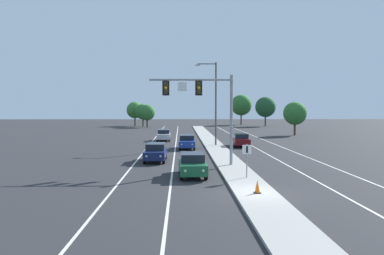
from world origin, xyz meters
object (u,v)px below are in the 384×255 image
object	(u,v)px
traffic_cone_median_nose	(257,186)
tree_far_left_a	(147,113)
car_oncoming_silver	(164,135)
tree_far_left_c	(143,112)
tree_far_left_b	(135,110)
tree_far_right_a	(295,113)
tree_far_right_c	(265,107)
car_oncoming_navy	(156,152)
car_receding_darkred	(240,140)
tree_far_right_b	(241,105)
overhead_signal_mast	(205,100)
street_lamp_median	(214,99)
median_sign_post	(247,156)
car_oncoming_blue	(187,142)
car_oncoming_green	(192,164)

from	to	relation	value
traffic_cone_median_nose	tree_far_left_a	world-z (taller)	tree_far_left_a
car_oncoming_silver	tree_far_left_c	size ratio (longest dim) A/B	0.82
tree_far_left_a	tree_far_left_b	bearing A→B (deg)	114.22
tree_far_right_a	tree_far_right_c	distance (m)	30.38
traffic_cone_median_nose	car_oncoming_silver	bearing A→B (deg)	100.68
car_oncoming_navy	tree_far_right_a	world-z (taller)	tree_far_right_a
car_receding_darkred	tree_far_left_b	bearing A→B (deg)	109.67
tree_far_right_b	tree_far_right_c	bearing A→B (deg)	-59.61
tree_far_left_a	tree_far_right_b	xyz separation A→B (m)	(23.83, 13.07, 1.76)
traffic_cone_median_nose	overhead_signal_mast	bearing A→B (deg)	101.70
street_lamp_median	tree_far_right_a	xyz separation A→B (m)	(15.19, 17.98, -2.12)
tree_far_left_b	overhead_signal_mast	bearing A→B (deg)	-78.78
median_sign_post	tree_far_left_b	xyz separation A→B (m)	(-15.83, 73.46, 2.37)
car_oncoming_navy	tree_far_right_c	distance (m)	65.52
median_sign_post	tree_far_left_c	size ratio (longest dim) A/B	0.40
tree_far_left_a	tree_far_left_c	bearing A→B (deg)	106.14
median_sign_post	traffic_cone_median_nose	bearing A→B (deg)	-92.76
tree_far_right_b	tree_far_left_b	bearing A→B (deg)	-170.35
overhead_signal_mast	tree_far_right_c	xyz separation A→B (m)	(18.89, 64.36, -0.58)
traffic_cone_median_nose	tree_far_right_c	xyz separation A→B (m)	(16.72, 74.81, 4.22)
overhead_signal_mast	street_lamp_median	world-z (taller)	street_lamp_median
tree_far_right_c	median_sign_post	bearing A→B (deg)	-103.24
tree_far_left_b	tree_far_right_b	distance (m)	28.02
car_oncoming_blue	tree_far_left_b	bearing A→B (deg)	102.62
tree_far_right_b	street_lamp_median	bearing A→B (deg)	-102.10
street_lamp_median	car_receding_darkred	size ratio (longest dim) A/B	2.23
car_oncoming_blue	tree_far_right_c	size ratio (longest dim) A/B	0.62
car_oncoming_blue	overhead_signal_mast	bearing A→B (deg)	-84.67
car_oncoming_green	tree_far_right_c	bearing A→B (deg)	73.72
tree_far_right_a	tree_far_left_c	bearing A→B (deg)	133.21
median_sign_post	tree_far_right_b	world-z (taller)	tree_far_right_b
tree_far_right_b	tree_far_left_c	distance (m)	26.59
traffic_cone_median_nose	street_lamp_median	bearing A→B (deg)	90.19
tree_far_left_a	tree_far_right_b	world-z (taller)	tree_far_right_b
car_oncoming_green	tree_far_right_a	bearing A→B (deg)	64.32
tree_far_left_a	tree_far_right_c	xyz separation A→B (m)	(28.56, 5.01, 1.26)
tree_far_right_b	car_receding_darkred	bearing A→B (deg)	-98.97
car_oncoming_navy	tree_far_left_b	xyz separation A→B (m)	(-9.26, 64.57, 3.13)
tree_far_right_b	traffic_cone_median_nose	bearing A→B (deg)	-98.24
overhead_signal_mast	tree_far_left_c	size ratio (longest dim) A/B	1.31
street_lamp_median	car_oncoming_green	bearing A→B (deg)	-99.05
median_sign_post	car_receding_darkred	bearing A→B (deg)	82.52
tree_far_right_a	tree_far_left_a	size ratio (longest dim) A/B	1.06
tree_far_right_a	tree_far_left_c	world-z (taller)	tree_far_right_a
street_lamp_median	car_oncoming_silver	xyz separation A→B (m)	(-6.42, 8.00, -4.97)
street_lamp_median	tree_far_right_b	size ratio (longest dim) A/B	1.25
car_oncoming_blue	traffic_cone_median_nose	world-z (taller)	car_oncoming_blue
car_receding_darkred	tree_far_left_c	bearing A→B (deg)	108.50
car_oncoming_blue	tree_far_left_b	size ratio (longest dim) A/B	0.74
car_oncoming_navy	tree_far_right_b	world-z (taller)	tree_far_right_b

